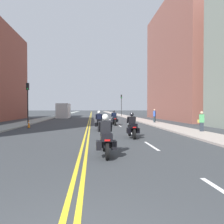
% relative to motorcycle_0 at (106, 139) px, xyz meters
% --- Properties ---
extents(ground_plane, '(264.00, 264.00, 0.00)m').
position_rel_motorcycle_0_xyz_m(ground_plane, '(-0.89, 41.95, -0.67)').
color(ground_plane, '#33363A').
extents(sidewalk_left, '(2.48, 144.00, 0.12)m').
position_rel_motorcycle_0_xyz_m(sidewalk_left, '(-8.74, 41.95, -0.61)').
color(sidewalk_left, '#929891').
rests_on(sidewalk_left, ground).
extents(sidewalk_right, '(2.48, 144.00, 0.12)m').
position_rel_motorcycle_0_xyz_m(sidewalk_right, '(6.96, 41.95, -0.61)').
color(sidewalk_right, '#9F938B').
rests_on(sidewalk_right, ground).
extents(centreline_yellow_inner, '(0.12, 132.00, 0.01)m').
position_rel_motorcycle_0_xyz_m(centreline_yellow_inner, '(-1.01, 41.95, -0.67)').
color(centreline_yellow_inner, yellow).
rests_on(centreline_yellow_inner, ground).
extents(centreline_yellow_outer, '(0.12, 132.00, 0.01)m').
position_rel_motorcycle_0_xyz_m(centreline_yellow_outer, '(-0.77, 41.95, -0.67)').
color(centreline_yellow_outer, yellow).
rests_on(centreline_yellow_outer, ground).
extents(lane_dashes_white, '(0.14, 56.40, 0.01)m').
position_rel_motorcycle_0_xyz_m(lane_dashes_white, '(2.41, 22.95, -0.67)').
color(lane_dashes_white, silver).
rests_on(lane_dashes_white, ground).
extents(building_right_1, '(7.42, 20.04, 19.51)m').
position_rel_motorcycle_0_xyz_m(building_right_1, '(14.93, 25.26, 9.09)').
color(building_right_1, brown).
rests_on(building_right_1, ground).
extents(motorcycle_0, '(0.77, 2.18, 1.65)m').
position_rel_motorcycle_0_xyz_m(motorcycle_0, '(0.00, 0.00, 0.00)').
color(motorcycle_0, black).
rests_on(motorcycle_0, ground).
extents(motorcycle_1, '(0.76, 2.18, 1.62)m').
position_rel_motorcycle_0_xyz_m(motorcycle_1, '(2.00, 4.82, -0.02)').
color(motorcycle_1, black).
rests_on(motorcycle_1, ground).
extents(motorcycle_2, '(0.77, 2.12, 1.66)m').
position_rel_motorcycle_0_xyz_m(motorcycle_2, '(0.06, 9.64, -0.00)').
color(motorcycle_2, black).
rests_on(motorcycle_2, ground).
extents(motorcycle_3, '(0.78, 2.20, 1.66)m').
position_rel_motorcycle_0_xyz_m(motorcycle_3, '(1.91, 14.68, -0.01)').
color(motorcycle_3, black).
rests_on(motorcycle_3, ground).
extents(traffic_cone_0, '(0.30, 0.30, 0.83)m').
position_rel_motorcycle_0_xyz_m(traffic_cone_0, '(-6.54, 12.21, -0.26)').
color(traffic_cone_0, black).
rests_on(traffic_cone_0, ground).
extents(traffic_light_near, '(0.28, 0.38, 4.79)m').
position_rel_motorcycle_0_xyz_m(traffic_light_near, '(-7.90, 16.50, 2.62)').
color(traffic_light_near, black).
rests_on(traffic_light_near, ground).
extents(traffic_light_far, '(0.28, 0.38, 4.98)m').
position_rel_motorcycle_0_xyz_m(traffic_light_far, '(6.12, 38.59, 2.74)').
color(traffic_light_far, black).
rests_on(traffic_light_far, ground).
extents(pedestrian_0, '(0.50, 0.35, 1.65)m').
position_rel_motorcycle_0_xyz_m(pedestrian_0, '(7.80, 6.94, 0.18)').
color(pedestrian_0, '#222831').
rests_on(pedestrian_0, ground).
extents(pedestrian_1, '(0.38, 0.42, 1.78)m').
position_rel_motorcycle_0_xyz_m(pedestrian_1, '(7.23, 17.04, 0.25)').
color(pedestrian_1, '#202C31').
rests_on(pedestrian_1, ground).
extents(parked_truck, '(2.20, 6.50, 2.80)m').
position_rel_motorcycle_0_xyz_m(parked_truck, '(-6.10, 33.61, 0.60)').
color(parked_truck, '#B1C4C7').
rests_on(parked_truck, ground).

